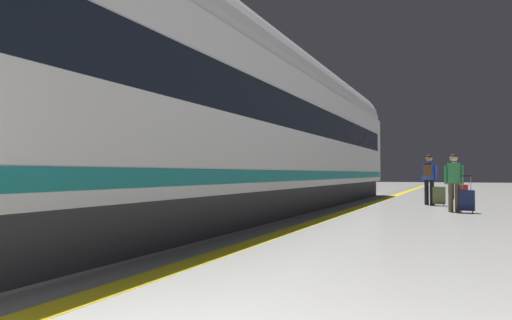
# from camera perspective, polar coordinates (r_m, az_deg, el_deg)

# --- Properties ---
(safety_line_strip) EXTENTS (0.36, 80.00, 0.01)m
(safety_line_strip) POSITION_cam_1_polar(r_m,az_deg,el_deg) (11.15, 7.56, -6.98)
(safety_line_strip) COLOR yellow
(safety_line_strip) RESTS_ON ground
(tactile_edge_band) EXTENTS (0.67, 80.00, 0.01)m
(tactile_edge_band) POSITION_cam_1_polar(r_m,az_deg,el_deg) (11.25, 5.80, -6.94)
(tactile_edge_band) COLOR slate
(tactile_edge_band) RESTS_ON ground
(high_speed_train) EXTENTS (2.94, 30.66, 4.97)m
(high_speed_train) POSITION_cam_1_polar(r_m,az_deg,el_deg) (10.97, -5.07, 6.01)
(high_speed_train) COLOR #38383D
(high_speed_train) RESTS_ON ground
(passenger_near) EXTENTS (0.49, 0.22, 1.59)m
(passenger_near) POSITION_cam_1_polar(r_m,az_deg,el_deg) (14.34, 22.14, -2.00)
(passenger_near) COLOR brown
(passenger_near) RESTS_ON ground
(suitcase_near) EXTENTS (0.40, 0.28, 1.00)m
(suitcase_near) POSITION_cam_1_polar(r_m,az_deg,el_deg) (14.25, 23.45, -4.35)
(suitcase_near) COLOR #19234C
(suitcase_near) RESTS_ON ground
(passenger_mid) EXTENTS (0.51, 0.38, 1.68)m
(passenger_mid) POSITION_cam_1_polar(r_m,az_deg,el_deg) (17.27, 19.57, -1.68)
(passenger_mid) COLOR black
(passenger_mid) RESTS_ON ground
(suitcase_mid) EXTENTS (0.39, 0.25, 0.62)m
(suitcase_mid) POSITION_cam_1_polar(r_m,az_deg,el_deg) (16.98, 20.63, -3.90)
(suitcase_mid) COLOR #596038
(suitcase_mid) RESTS_ON ground
(passenger_far) EXTENTS (0.49, 0.35, 1.60)m
(passenger_far) POSITION_cam_1_polar(r_m,az_deg,el_deg) (21.75, 22.20, -1.74)
(passenger_far) COLOR #383842
(passenger_far) RESTS_ON ground
(suitcase_far) EXTENTS (0.39, 0.25, 0.59)m
(suitcase_far) POSITION_cam_1_polar(r_m,az_deg,el_deg) (21.58, 23.05, -3.39)
(suitcase_far) COLOR #A51E1E
(suitcase_far) RESTS_ON ground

